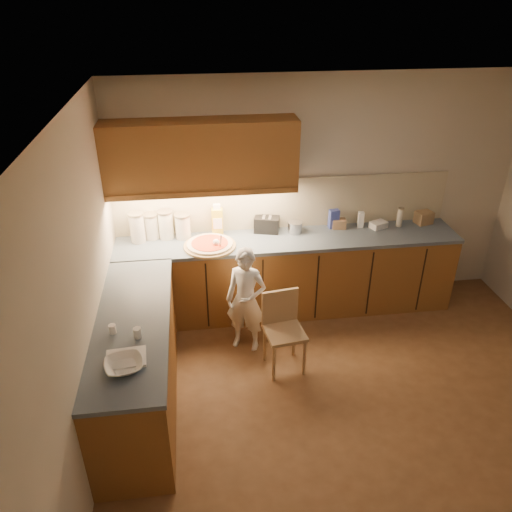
# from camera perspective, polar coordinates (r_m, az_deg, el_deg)

# --- Properties ---
(room) EXTENTS (4.54, 4.50, 2.62)m
(room) POSITION_cam_1_polar(r_m,az_deg,el_deg) (3.78, 14.60, 1.00)
(room) COLOR brown
(room) RESTS_ON ground
(l_counter) EXTENTS (3.77, 2.62, 0.92)m
(l_counter) POSITION_cam_1_polar(r_m,az_deg,el_deg) (5.24, -1.41, -5.00)
(l_counter) COLOR brown
(l_counter) RESTS_ON ground
(backsplash) EXTENTS (3.75, 0.02, 0.58)m
(backsplash) POSITION_cam_1_polar(r_m,az_deg,el_deg) (5.60, 3.27, 6.03)
(backsplash) COLOR #C3B897
(backsplash) RESTS_ON l_counter
(upper_cabinets) EXTENTS (1.95, 0.36, 0.73)m
(upper_cabinets) POSITION_cam_1_polar(r_m,az_deg,el_deg) (5.14, -6.31, 11.36)
(upper_cabinets) COLOR brown
(upper_cabinets) RESTS_ON ground
(pizza_on_board) EXTENTS (0.55, 0.55, 0.22)m
(pizza_on_board) POSITION_cam_1_polar(r_m,az_deg,el_deg) (5.28, -5.28, 1.28)
(pizza_on_board) COLOR tan
(pizza_on_board) RESTS_ON l_counter
(child) EXTENTS (0.49, 0.41, 1.14)m
(child) POSITION_cam_1_polar(r_m,az_deg,el_deg) (5.03, -1.14, -5.07)
(child) COLOR white
(child) RESTS_ON ground
(wooden_chair) EXTENTS (0.41, 0.41, 0.81)m
(wooden_chair) POSITION_cam_1_polar(r_m,az_deg,el_deg) (4.87, 3.07, -7.90)
(wooden_chair) COLOR tan
(wooden_chair) RESTS_ON ground
(mixing_bowl) EXTENTS (0.33, 0.33, 0.07)m
(mixing_bowl) POSITION_cam_1_polar(r_m,az_deg,el_deg) (3.80, -14.85, -12.00)
(mixing_bowl) COLOR silver
(mixing_bowl) RESTS_ON l_counter
(canister_a) EXTENTS (0.17, 0.17, 0.33)m
(canister_a) POSITION_cam_1_polar(r_m,az_deg,el_deg) (5.46, -13.42, 3.20)
(canister_a) COLOR silver
(canister_a) RESTS_ON l_counter
(canister_b) EXTENTS (0.16, 0.16, 0.29)m
(canister_b) POSITION_cam_1_polar(r_m,az_deg,el_deg) (5.51, -11.87, 3.37)
(canister_b) COLOR white
(canister_b) RESTS_ON l_counter
(canister_c) EXTENTS (0.17, 0.17, 0.32)m
(canister_c) POSITION_cam_1_polar(r_m,az_deg,el_deg) (5.48, -10.26, 3.57)
(canister_c) COLOR white
(canister_c) RESTS_ON l_counter
(canister_d) EXTENTS (0.17, 0.17, 0.28)m
(canister_d) POSITION_cam_1_polar(r_m,az_deg,el_deg) (5.45, -8.37, 3.41)
(canister_d) COLOR white
(canister_d) RESTS_ON l_counter
(oil_jug) EXTENTS (0.13, 0.09, 0.36)m
(oil_jug) POSITION_cam_1_polar(r_m,az_deg,el_deg) (5.47, -4.44, 4.02)
(oil_jug) COLOR gold
(oil_jug) RESTS_ON l_counter
(toaster) EXTENTS (0.31, 0.22, 0.18)m
(toaster) POSITION_cam_1_polar(r_m,az_deg,el_deg) (5.56, 1.24, 3.62)
(toaster) COLOR black
(toaster) RESTS_ON l_counter
(steel_pot) EXTENTS (0.17, 0.17, 0.13)m
(steel_pot) POSITION_cam_1_polar(r_m,az_deg,el_deg) (5.56, 4.48, 3.31)
(steel_pot) COLOR #A7A7AC
(steel_pot) RESTS_ON l_counter
(blue_box) EXTENTS (0.12, 0.09, 0.22)m
(blue_box) POSITION_cam_1_polar(r_m,az_deg,el_deg) (5.71, 8.88, 4.22)
(blue_box) COLOR #3747A6
(blue_box) RESTS_ON l_counter
(card_box_a) EXTENTS (0.16, 0.13, 0.11)m
(card_box_a) POSITION_cam_1_polar(r_m,az_deg,el_deg) (5.74, 9.46, 3.67)
(card_box_a) COLOR #967250
(card_box_a) RESTS_ON l_counter
(white_bottle) EXTENTS (0.07, 0.07, 0.18)m
(white_bottle) POSITION_cam_1_polar(r_m,az_deg,el_deg) (5.78, 11.88, 4.07)
(white_bottle) COLOR white
(white_bottle) RESTS_ON l_counter
(flat_pack) EXTENTS (0.22, 0.19, 0.07)m
(flat_pack) POSITION_cam_1_polar(r_m,az_deg,el_deg) (5.84, 13.82, 3.49)
(flat_pack) COLOR silver
(flat_pack) RESTS_ON l_counter
(tall_jar) EXTENTS (0.07, 0.07, 0.22)m
(tall_jar) POSITION_cam_1_polar(r_m,az_deg,el_deg) (5.91, 16.13, 4.31)
(tall_jar) COLOR silver
(tall_jar) RESTS_ON l_counter
(card_box_b) EXTENTS (0.21, 0.18, 0.14)m
(card_box_b) POSITION_cam_1_polar(r_m,az_deg,el_deg) (6.08, 18.63, 4.19)
(card_box_b) COLOR #A48258
(card_box_b) RESTS_ON l_counter
(dough_cloth) EXTENTS (0.31, 0.25, 0.02)m
(dough_cloth) POSITION_cam_1_polar(r_m,az_deg,el_deg) (3.90, -14.63, -11.24)
(dough_cloth) COLOR silver
(dough_cloth) RESTS_ON l_counter
(spice_jar_a) EXTENTS (0.07, 0.07, 0.08)m
(spice_jar_a) POSITION_cam_1_polar(r_m,az_deg,el_deg) (4.17, -16.09, -8.01)
(spice_jar_a) COLOR white
(spice_jar_a) RESTS_ON l_counter
(spice_jar_b) EXTENTS (0.08, 0.08, 0.09)m
(spice_jar_b) POSITION_cam_1_polar(r_m,az_deg,el_deg) (4.07, -13.41, -8.54)
(spice_jar_b) COLOR silver
(spice_jar_b) RESTS_ON l_counter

